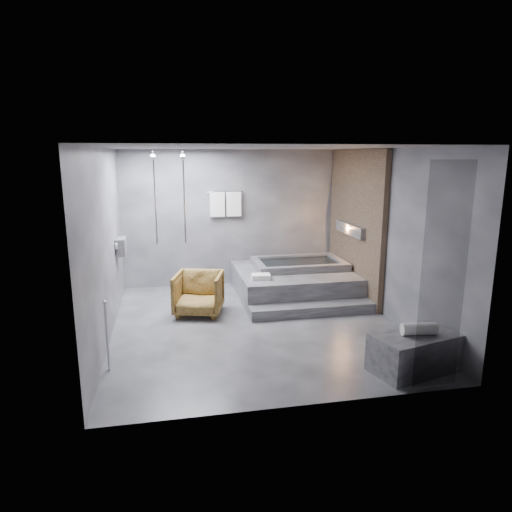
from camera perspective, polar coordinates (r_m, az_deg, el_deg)
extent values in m
plane|color=#333335|center=(7.49, -0.04, -8.54)|extent=(5.00, 5.00, 0.00)
cube|color=#555557|center=(6.98, -0.05, 13.41)|extent=(4.50, 5.00, 0.04)
cube|color=#3E3E44|center=(9.54, -2.97, 4.76)|extent=(4.50, 0.04, 2.80)
cube|color=#3E3E44|center=(4.74, 5.84, -3.42)|extent=(4.50, 0.04, 2.80)
cube|color=#3E3E44|center=(7.03, -18.35, 1.29)|extent=(0.04, 5.00, 2.80)
cube|color=#3E3E44|center=(7.85, 16.30, 2.56)|extent=(0.04, 5.00, 2.80)
cube|color=#9D7C5C|center=(8.94, 12.30, 3.95)|extent=(0.10, 2.40, 2.78)
cube|color=#FF9938|center=(8.92, 11.80, 3.31)|extent=(0.14, 1.20, 0.20)
cube|color=gray|center=(8.44, -16.49, 1.15)|extent=(0.16, 0.42, 0.30)
imported|color=beige|center=(8.35, -16.46, 0.72)|extent=(0.08, 0.08, 0.21)
imported|color=beige|center=(8.55, -16.34, 0.81)|extent=(0.07, 0.07, 0.15)
cylinder|color=silver|center=(8.94, -8.99, 7.32)|extent=(0.04, 0.04, 1.80)
cylinder|color=silver|center=(8.94, -12.54, 7.17)|extent=(0.04, 0.04, 1.80)
cylinder|color=silver|center=(9.40, -3.87, 8.00)|extent=(0.75, 0.02, 0.02)
cube|color=white|center=(9.38, -4.86, 6.45)|extent=(0.30, 0.06, 0.50)
cube|color=white|center=(9.43, -2.80, 6.50)|extent=(0.30, 0.06, 0.50)
cylinder|color=silver|center=(6.14, -18.11, -9.59)|extent=(0.04, 0.04, 0.90)
cube|color=black|center=(5.50, 22.36, -2.61)|extent=(0.55, 0.01, 2.60)
cube|color=#38383B|center=(8.98, 4.75, -3.26)|extent=(2.20, 2.00, 0.50)
cube|color=#38383B|center=(7.96, 7.06, -6.65)|extent=(2.20, 0.36, 0.18)
cube|color=#343437|center=(6.25, 19.19, -11.29)|extent=(1.20, 0.85, 0.49)
imported|color=#4A3212|center=(7.91, -7.18, -4.66)|extent=(0.97, 0.98, 0.73)
cylinder|color=silver|center=(6.12, 19.70, -8.57)|extent=(0.45, 0.21, 0.16)
cube|color=white|center=(8.22, 0.62, -2.60)|extent=(0.35, 0.28, 0.09)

